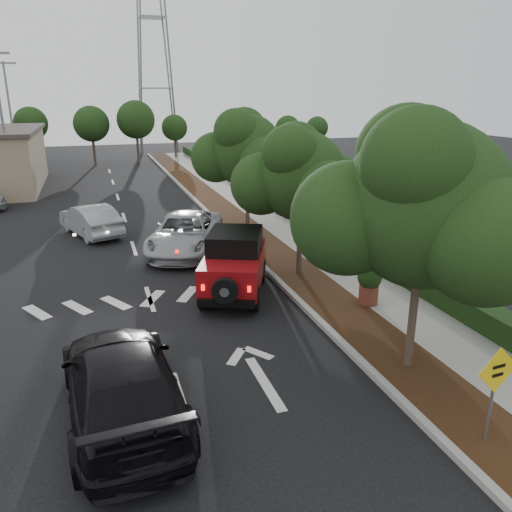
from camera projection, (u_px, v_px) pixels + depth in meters
name	position (u px, v px, depth m)	size (l,w,h in m)	color
ground	(181.00, 398.00, 11.27)	(120.00, 120.00, 0.00)	black
curb	(234.00, 238.00, 23.44)	(0.20, 70.00, 0.15)	#9E9B93
planting_strip	(254.00, 236.00, 23.74)	(1.80, 70.00, 0.12)	black
sidewalk	(291.00, 233.00, 24.30)	(2.00, 70.00, 0.12)	gray
hedge	(317.00, 224.00, 24.61)	(0.80, 70.00, 0.80)	black
transmission_tower	(160.00, 153.00, 56.38)	(7.00, 4.00, 28.00)	slate
street_tree_near	(407.00, 369.00, 12.47)	(3.80, 3.80, 5.92)	black
street_tree_mid	(299.00, 276.00, 18.79)	(3.20, 3.20, 5.32)	black
street_tree_far	(248.00, 232.00, 24.66)	(3.40, 3.40, 5.62)	black
light_pole_a	(14.00, 197.00, 32.82)	(2.00, 0.22, 9.00)	slate
light_pole_b	(19.00, 172.00, 43.36)	(2.00, 0.22, 9.00)	slate
red_jeep	(235.00, 262.00, 16.93)	(3.22, 4.39, 2.15)	black
silver_suv_ahead	(185.00, 233.00, 21.46)	(2.68, 5.80, 1.61)	#A5A7AC
black_suv_oncoming	(122.00, 382.00, 10.42)	(2.28, 5.61, 1.63)	black
silver_sedan_oncoming	(90.00, 220.00, 23.97)	(1.58, 4.54, 1.50)	#989B9F
speed_hump_sign	(495.00, 382.00, 9.35)	(0.95, 0.11, 2.03)	slate
terracotta_planter	(369.00, 281.00, 15.78)	(0.77, 0.77, 1.34)	brown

